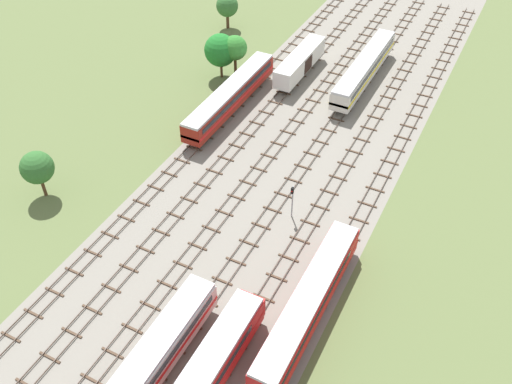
{
  "coord_description": "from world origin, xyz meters",
  "views": [
    {
      "loc": [
        22.45,
        8.96,
        45.79
      ],
      "look_at": [
        0.0,
        53.01,
        1.5
      ],
      "focal_mm": 39.4,
      "sensor_mm": 36.0,
      "label": 1
    }
  ],
  "objects_px": {
    "signal_post_nearest": "(292,198)",
    "freight_boxcar_left_far": "(300,62)",
    "diesel_railcar_right_mid": "(308,303)",
    "passenger_coach_centre_nearest": "(136,381)",
    "passenger_coach_centre_farther": "(364,68)",
    "passenger_coach_far_left_midfar": "(230,95)"
  },
  "relations": [
    {
      "from": "passenger_coach_far_left_midfar",
      "to": "signal_post_nearest",
      "type": "xyz_separation_m",
      "value": [
        16.93,
        -16.12,
        0.36
      ]
    },
    {
      "from": "diesel_railcar_right_mid",
      "to": "signal_post_nearest",
      "type": "xyz_separation_m",
      "value": [
        -7.25,
        12.38,
        0.37
      ]
    },
    {
      "from": "passenger_coach_centre_nearest",
      "to": "passenger_coach_far_left_midfar",
      "type": "xyz_separation_m",
      "value": [
        -14.51,
        42.54,
        0.0
      ]
    },
    {
      "from": "freight_boxcar_left_far",
      "to": "diesel_railcar_right_mid",
      "type": "bearing_deg",
      "value": -65.38
    },
    {
      "from": "freight_boxcar_left_far",
      "to": "signal_post_nearest",
      "type": "relative_size",
      "value": 3.03
    },
    {
      "from": "freight_boxcar_left_far",
      "to": "passenger_coach_centre_farther",
      "type": "relative_size",
      "value": 0.64
    },
    {
      "from": "passenger_coach_centre_farther",
      "to": "passenger_coach_centre_nearest",
      "type": "bearing_deg",
      "value": -90.0
    },
    {
      "from": "passenger_coach_far_left_midfar",
      "to": "freight_boxcar_left_far",
      "type": "bearing_deg",
      "value": 70.52
    },
    {
      "from": "diesel_railcar_right_mid",
      "to": "freight_boxcar_left_far",
      "type": "bearing_deg",
      "value": 114.62
    },
    {
      "from": "signal_post_nearest",
      "to": "diesel_railcar_right_mid",
      "type": "bearing_deg",
      "value": -59.63
    },
    {
      "from": "diesel_railcar_right_mid",
      "to": "passenger_coach_far_left_midfar",
      "type": "relative_size",
      "value": 0.93
    },
    {
      "from": "diesel_railcar_right_mid",
      "to": "freight_boxcar_left_far",
      "type": "distance_m",
      "value": 46.41
    },
    {
      "from": "diesel_railcar_right_mid",
      "to": "freight_boxcar_left_far",
      "type": "relative_size",
      "value": 1.46
    },
    {
      "from": "passenger_coach_far_left_midfar",
      "to": "signal_post_nearest",
      "type": "height_order",
      "value": "signal_post_nearest"
    },
    {
      "from": "passenger_coach_centre_nearest",
      "to": "passenger_coach_centre_farther",
      "type": "relative_size",
      "value": 1.0
    },
    {
      "from": "diesel_railcar_right_mid",
      "to": "freight_boxcar_left_far",
      "type": "height_order",
      "value": "diesel_railcar_right_mid"
    },
    {
      "from": "diesel_railcar_right_mid",
      "to": "freight_boxcar_left_far",
      "type": "xyz_separation_m",
      "value": [
        -19.34,
        42.19,
        -0.15
      ]
    },
    {
      "from": "signal_post_nearest",
      "to": "freight_boxcar_left_far",
      "type": "bearing_deg",
      "value": 112.07
    },
    {
      "from": "freight_boxcar_left_far",
      "to": "passenger_coach_centre_farther",
      "type": "height_order",
      "value": "passenger_coach_centre_farther"
    },
    {
      "from": "diesel_railcar_right_mid",
      "to": "passenger_coach_centre_farther",
      "type": "relative_size",
      "value": 0.93
    },
    {
      "from": "passenger_coach_centre_nearest",
      "to": "diesel_railcar_right_mid",
      "type": "bearing_deg",
      "value": 55.44
    },
    {
      "from": "passenger_coach_centre_nearest",
      "to": "diesel_railcar_right_mid",
      "type": "xyz_separation_m",
      "value": [
        9.67,
        14.04,
        -0.02
      ]
    }
  ]
}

